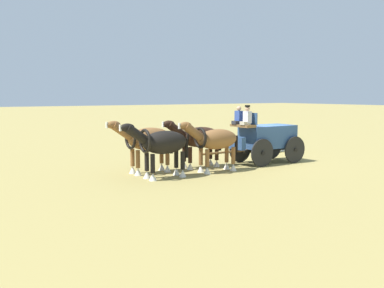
% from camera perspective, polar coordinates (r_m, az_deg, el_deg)
% --- Properties ---
extents(ground_plane, '(220.00, 220.00, 0.00)m').
position_cam_1_polar(ground_plane, '(21.25, 10.07, -2.47)').
color(ground_plane, '#9E8C4C').
extents(show_wagon, '(5.64, 1.80, 2.86)m').
position_cam_1_polar(show_wagon, '(20.98, 9.82, 0.88)').
color(show_wagon, '#2D4C7A').
rests_on(show_wagon, ground).
extents(draft_horse_rear_near, '(3.06, 0.91, 2.23)m').
position_cam_1_polar(draft_horse_rear_near, '(18.26, 3.05, 0.43)').
color(draft_horse_rear_near, brown).
rests_on(draft_horse_rear_near, ground).
extents(draft_horse_rear_off, '(3.16, 0.95, 2.22)m').
position_cam_1_polar(draft_horse_rear_off, '(19.33, 0.82, 0.77)').
color(draft_horse_rear_off, '#331E14').
rests_on(draft_horse_rear_off, ground).
extents(draft_horse_lead_near, '(3.02, 0.96, 2.25)m').
position_cam_1_polar(draft_horse_lead_near, '(16.88, -4.11, -0.00)').
color(draft_horse_lead_near, black).
rests_on(draft_horse_lead_near, ground).
extents(draft_horse_lead_off, '(3.07, 0.99, 2.28)m').
position_cam_1_polar(draft_horse_lead_off, '(18.03, -6.07, 0.49)').
color(draft_horse_lead_off, brown).
rests_on(draft_horse_lead_off, ground).
extents(sponsor_banner, '(3.18, 0.49, 1.10)m').
position_cam_1_polar(sponsor_banner, '(25.29, 11.58, 0.20)').
color(sponsor_banner, silver).
rests_on(sponsor_banner, ground).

